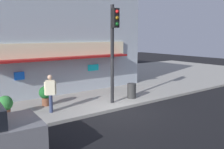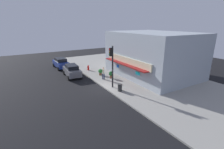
# 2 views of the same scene
# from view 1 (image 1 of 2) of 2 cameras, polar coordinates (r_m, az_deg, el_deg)

# --- Properties ---
(ground_plane) EXTENTS (61.71, 61.71, 0.00)m
(ground_plane) POSITION_cam_1_polar(r_m,az_deg,el_deg) (12.22, 1.28, -8.49)
(ground_plane) COLOR black
(sidewalk) EXTENTS (41.14, 13.73, 0.15)m
(sidewalk) POSITION_cam_1_polar(r_m,az_deg,el_deg) (17.94, -12.34, -2.74)
(sidewalk) COLOR gray
(sidewalk) RESTS_ON ground_plane
(corner_building) EXTENTS (12.49, 10.17, 6.33)m
(corner_building) POSITION_cam_1_polar(r_m,az_deg,el_deg) (18.99, -18.20, 7.51)
(corner_building) COLOR #9EA8B2
(corner_building) RESTS_ON sidewalk
(traffic_light) EXTENTS (0.32, 0.58, 5.07)m
(traffic_light) POSITION_cam_1_polar(r_m,az_deg,el_deg) (12.54, 0.35, 7.77)
(traffic_light) COLOR black
(traffic_light) RESTS_ON sidewalk
(trash_can) EXTENTS (0.50, 0.50, 0.85)m
(trash_can) POSITION_cam_1_polar(r_m,az_deg,el_deg) (13.99, 4.58, -3.81)
(trash_can) COLOR #2D2D2D
(trash_can) RESTS_ON sidewalk
(pedestrian) EXTENTS (0.54, 0.39, 1.76)m
(pedestrian) POSITION_cam_1_polar(r_m,az_deg,el_deg) (11.70, -14.16, -3.93)
(pedestrian) COLOR navy
(pedestrian) RESTS_ON sidewalk
(potted_plant_by_doorway) EXTENTS (0.66, 0.66, 0.95)m
(potted_plant_by_doorway) POSITION_cam_1_polar(r_m,az_deg,el_deg) (11.71, -23.64, -6.49)
(potted_plant_by_doorway) COLOR brown
(potted_plant_by_doorway) RESTS_ON sidewalk
(potted_plant_by_window) EXTENTS (0.66, 0.66, 1.01)m
(potted_plant_by_window) POSITION_cam_1_polar(r_m,az_deg,el_deg) (12.88, -15.25, -4.43)
(potted_plant_by_window) COLOR brown
(potted_plant_by_window) RESTS_ON sidewalk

